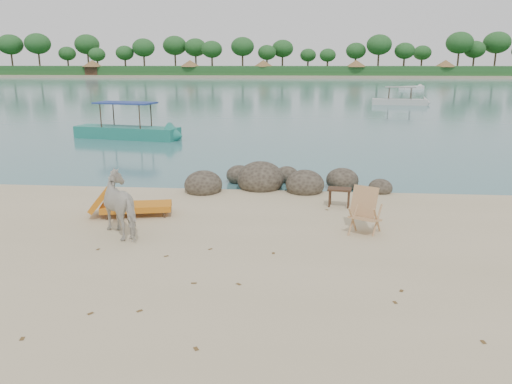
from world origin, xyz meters
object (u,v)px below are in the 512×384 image
at_px(deck_chair, 365,213).
at_px(boat_near, 126,108).
at_px(side_table, 339,199).
at_px(lounge_chair, 136,204).
at_px(cow, 124,205).
at_px(boulders, 274,182).

xyz_separation_m(deck_chair, boat_near, (-10.70, 14.67, 1.03)).
relative_size(side_table, lounge_chair, 0.29).
xyz_separation_m(cow, boat_near, (-5.21, 15.16, 0.84)).
bearing_deg(lounge_chair, deck_chair, -21.40).
bearing_deg(lounge_chair, cow, -93.93).
bearing_deg(boulders, cow, -123.95).
distance_m(boulders, boat_near, 13.47).
height_order(side_table, lounge_chair, lounge_chair).
height_order(boulders, side_table, boulders).
distance_m(lounge_chair, boat_near, 14.68).
height_order(boulders, boat_near, boat_near).
height_order(side_table, deck_chair, deck_chair).
relative_size(boulders, cow, 3.80).
bearing_deg(cow, deck_chair, 140.92).
relative_size(deck_chair, boat_near, 0.16).
distance_m(side_table, boat_near, 16.21).
xyz_separation_m(boulders, boat_near, (-8.37, 10.46, 1.34)).
relative_size(cow, boat_near, 0.26).
bearing_deg(boulders, boat_near, 128.67).
bearing_deg(boulders, side_table, -46.50).
xyz_separation_m(lounge_chair, deck_chair, (5.69, -0.92, 0.19)).
distance_m(cow, side_table, 5.75).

